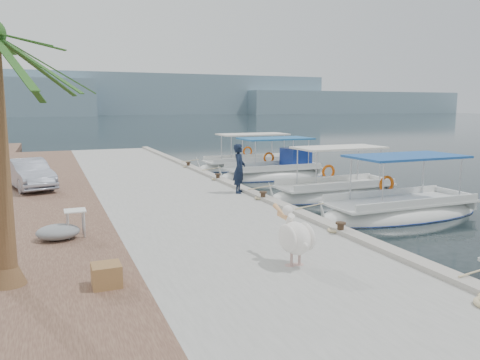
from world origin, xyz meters
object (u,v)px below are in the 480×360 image
object	(u,v)px
fishing_caique_b	(399,213)
pelican	(295,236)
parked_car	(29,174)
fishing_caique_e	(250,167)
fishing_caique_d	(274,174)
fishing_caique_c	(335,195)
fisherman	(239,169)

from	to	relation	value
fishing_caique_b	pelican	distance (m)	8.12
parked_car	fishing_caique_e	bearing A→B (deg)	8.41
fishing_caique_b	parked_car	xyz separation A→B (m)	(-12.46, 8.35, 1.01)
fishing_caique_e	pelican	xyz separation A→B (m)	(-6.93, -18.39, 1.03)
fishing_caique_d	pelican	size ratio (longest dim) A/B	3.97
fishing_caique_d	parked_car	bearing A→B (deg)	-172.40
fishing_caique_c	fishing_caique_e	bearing A→B (deg)	87.81
pelican	fishing_caique_e	bearing A→B (deg)	69.34
fishing_caique_b	fishing_caique_e	world-z (taller)	same
fishing_caique_c	fisherman	bearing A→B (deg)	177.05
fishing_caique_b	fishing_caique_c	size ratio (longest dim) A/B	1.06
fishing_caique_b	fisherman	distance (m)	6.30
fishing_caique_d	fisherman	world-z (taller)	fisherman
fishing_caique_b	fishing_caique_d	size ratio (longest dim) A/B	1.06
fishing_caique_c	fishing_caique_e	distance (m)	10.13
fishing_caique_d	fishing_caique_e	xyz separation A→B (m)	(0.27, 3.98, -0.07)
fishing_caique_b	pelican	world-z (taller)	fishing_caique_b
fishing_caique_b	fishing_caique_d	world-z (taller)	same
fishing_caique_e	fisherman	xyz separation A→B (m)	(-4.78, -9.90, 1.36)
fishing_caique_e	pelican	world-z (taller)	fishing_caique_e
fisherman	pelican	bearing A→B (deg)	-160.64
fishing_caique_e	parked_car	bearing A→B (deg)	-155.98
fishing_caique_b	fisherman	bearing A→B (deg)	138.36
fishing_caique_c	fisherman	xyz separation A→B (m)	(-4.40, 0.23, 1.36)
fishing_caique_e	parked_car	world-z (taller)	fishing_caique_e
fishing_caique_d	fishing_caique_e	bearing A→B (deg)	86.19
fishing_caique_c	pelican	bearing A→B (deg)	-128.40
pelican	parked_car	size ratio (longest dim) A/B	0.42
fisherman	parked_car	distance (m)	8.95
fishing_caique_c	fishing_caique_d	xyz separation A→B (m)	(0.12, 6.14, 0.07)
fishing_caique_b	fishing_caique_c	bearing A→B (deg)	92.99
fishing_caique_c	fishing_caique_d	world-z (taller)	same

